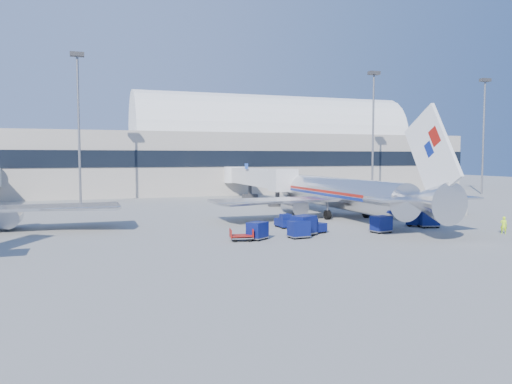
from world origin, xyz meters
name	(u,v)px	position (x,y,z in m)	size (l,w,h in m)	color
ground	(280,226)	(0.00, 0.00, 0.00)	(260.00, 260.00, 0.00)	gray
terminal	(114,156)	(-13.60, 55.96, 7.52)	(170.00, 28.15, 21.00)	#B2AA9E
airliner_main	(343,194)	(10.00, 4.51, 2.93)	(32.00, 37.26, 12.07)	silver
jetbridge_near	(254,177)	(7.60, 30.81, 3.93)	(4.40, 27.50, 6.25)	silver
mast_west	(78,106)	(-20.00, 30.00, 14.79)	(2.00, 1.20, 22.60)	slate
mast_east	(373,115)	(30.00, 30.00, 14.79)	(2.00, 1.20, 22.60)	slate
mast_far_east	(484,119)	(55.00, 30.00, 14.79)	(2.00, 1.20, 22.60)	slate
barrier_near	(412,214)	(18.00, 2.00, 0.45)	(3.00, 0.55, 0.90)	#9E9E96
barrier_mid	(434,213)	(21.30, 2.00, 0.45)	(3.00, 0.55, 0.90)	#9E9E96
barrier_far	(456,212)	(24.60, 2.00, 0.45)	(3.00, 0.55, 0.90)	#9E9E96
tug_lead	(314,226)	(1.16, -5.78, 0.72)	(2.69, 2.04, 1.57)	#0A1350
tug_right	(418,219)	(13.75, -4.83, 0.75)	(2.65, 2.72, 1.65)	#0A1350
tug_left	(284,221)	(0.01, -1.10, 0.67)	(1.25, 2.32, 1.48)	#0A1350
cart_train_a	(303,225)	(-0.29, -6.65, 1.01)	(2.65, 2.43, 1.89)	#0A1350
cart_train_b	(299,229)	(-1.25, -7.77, 0.85)	(1.94, 1.57, 1.59)	#0A1350
cart_train_c	(257,230)	(-5.05, -7.34, 0.84)	(2.25, 2.17, 1.58)	#0A1350
cart_solo_near	(381,224)	(7.59, -7.35, 0.87)	(2.08, 1.74, 1.62)	#0A1350
cart_solo_far	(428,219)	(14.27, -5.82, 0.94)	(2.30, 1.95, 1.75)	#0A1350
cart_open_red	(242,237)	(-6.56, -7.55, 0.38)	(2.18, 1.70, 0.53)	slate
ramp_worker	(504,225)	(18.25, -11.71, 0.83)	(0.61, 0.40, 1.67)	#A8E618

